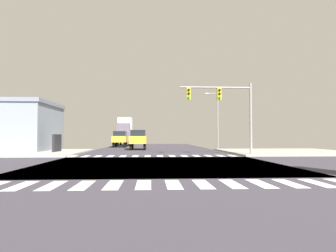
{
  "coord_description": "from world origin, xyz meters",
  "views": [
    {
      "loc": [
        -0.52,
        -17.51,
        1.63
      ],
      "look_at": [
        0.65,
        2.7,
        2.3
      ],
      "focal_mm": 32.36,
      "sensor_mm": 36.0,
      "label": 1
    }
  ],
  "objects": [
    {
      "name": "suv_farside_1",
      "position": [
        -2.0,
        19.08,
        1.39
      ],
      "size": [
        1.96,
        4.6,
        2.34
      ],
      "rotation": [
        0.0,
        0.0,
        3.14
      ],
      "color": "black",
      "rests_on": "ground"
    },
    {
      "name": "bank_building",
      "position": [
        -16.46,
        15.57,
        2.64
      ],
      "size": [
        12.61,
        8.87,
        5.26
      ],
      "color": "gray",
      "rests_on": "ground"
    },
    {
      "name": "box_truck_crossing_2",
      "position": [
        -5.0,
        35.76,
        2.56
      ],
      "size": [
        2.4,
        7.2,
        4.85
      ],
      "rotation": [
        0.0,
        0.0,
        3.14
      ],
      "color": "black",
      "rests_on": "ground"
    },
    {
      "name": "crosswalk_far",
      "position": [
        -0.25,
        7.3,
        0.0
      ],
      "size": [
        13.5,
        2.0,
        0.01
      ],
      "color": "silver",
      "rests_on": "ground"
    },
    {
      "name": "sidewalk_corner_ne",
      "position": [
        13.0,
        12.0,
        0.07
      ],
      "size": [
        12.0,
        12.0,
        0.14
      ],
      "color": "#A09B91",
      "rests_on": "ground"
    },
    {
      "name": "crosswalk_near",
      "position": [
        -0.25,
        -7.3,
        0.0
      ],
      "size": [
        13.5,
        2.0,
        0.01
      ],
      "color": "silver",
      "rests_on": "ground"
    },
    {
      "name": "street_lamp",
      "position": [
        7.73,
        20.38,
        4.35
      ],
      "size": [
        1.78,
        0.32,
        7.17
      ],
      "color": "gray",
      "rests_on": "ground"
    },
    {
      "name": "suv_trailing_2",
      "position": [
        -5.0,
        27.46,
        1.39
      ],
      "size": [
        1.96,
        4.6,
        2.34
      ],
      "rotation": [
        0.0,
        0.0,
        3.14
      ],
      "color": "black",
      "rests_on": "ground"
    },
    {
      "name": "traffic_signal_mast",
      "position": [
        5.53,
        7.47,
        4.5
      ],
      "size": [
        6.11,
        0.55,
        6.11
      ],
      "color": "gray",
      "rests_on": "ground"
    },
    {
      "name": "sidewalk_corner_nw",
      "position": [
        -13.0,
        12.0,
        0.07
      ],
      "size": [
        12.0,
        12.0,
        0.14
      ],
      "color": "#A6A198",
      "rests_on": "ground"
    },
    {
      "name": "ground",
      "position": [
        0.0,
        0.0,
        -0.03
      ],
      "size": [
        90.0,
        90.0,
        0.05
      ],
      "color": "#38343F"
    }
  ]
}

